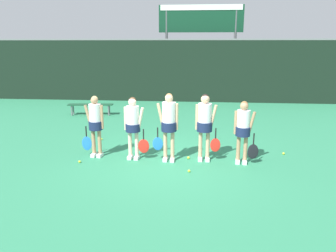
# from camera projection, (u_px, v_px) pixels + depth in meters

# --- Properties ---
(ground_plane) EXTENTS (140.00, 140.00, 0.00)m
(ground_plane) POSITION_uv_depth(u_px,v_px,m) (168.00, 159.00, 8.83)
(ground_plane) COLOR #2D7F56
(fence_windscreen) EXTENTS (60.00, 0.08, 3.26)m
(fence_windscreen) POSITION_uv_depth(u_px,v_px,m) (184.00, 71.00, 17.07)
(fence_windscreen) COLOR black
(fence_windscreen) RESTS_ON ground_plane
(scoreboard) EXTENTS (4.44, 0.15, 4.97)m
(scoreboard) POSITION_uv_depth(u_px,v_px,m) (201.00, 26.00, 17.22)
(scoreboard) COLOR #515156
(scoreboard) RESTS_ON ground_plane
(bench_courtside) EXTENTS (1.96, 0.54, 0.48)m
(bench_courtside) POSITION_uv_depth(u_px,v_px,m) (91.00, 106.00, 14.16)
(bench_courtside) COLOR #19472D
(bench_courtside) RESTS_ON ground_plane
(player_0) EXTENTS (0.65, 0.37, 1.69)m
(player_0) POSITION_uv_depth(u_px,v_px,m) (95.00, 122.00, 8.84)
(player_0) COLOR tan
(player_0) RESTS_ON ground_plane
(player_1) EXTENTS (0.67, 0.39, 1.68)m
(player_1) POSITION_uv_depth(u_px,v_px,m) (133.00, 123.00, 8.65)
(player_1) COLOR beige
(player_1) RESTS_ON ground_plane
(player_2) EXTENTS (0.68, 0.40, 1.81)m
(player_2) POSITION_uv_depth(u_px,v_px,m) (169.00, 121.00, 8.48)
(player_2) COLOR tan
(player_2) RESTS_ON ground_plane
(player_3) EXTENTS (0.67, 0.40, 1.79)m
(player_3) POSITION_uv_depth(u_px,v_px,m) (205.00, 121.00, 8.50)
(player_3) COLOR tan
(player_3) RESTS_ON ground_plane
(player_4) EXTENTS (0.65, 0.37, 1.64)m
(player_4) POSITION_uv_depth(u_px,v_px,m) (243.00, 127.00, 8.34)
(player_4) COLOR tan
(player_4) RESTS_ON ground_plane
(tennis_ball_0) EXTENTS (0.07, 0.07, 0.07)m
(tennis_ball_0) POSITION_uv_depth(u_px,v_px,m) (284.00, 153.00, 9.21)
(tennis_ball_0) COLOR #CCE033
(tennis_ball_0) RESTS_ON ground_plane
(tennis_ball_1) EXTENTS (0.07, 0.07, 0.07)m
(tennis_ball_1) POSITION_uv_depth(u_px,v_px,m) (188.00, 158.00, 8.86)
(tennis_ball_1) COLOR #CCE033
(tennis_ball_1) RESTS_ON ground_plane
(tennis_ball_2) EXTENTS (0.07, 0.07, 0.07)m
(tennis_ball_2) POSITION_uv_depth(u_px,v_px,m) (80.00, 162.00, 8.57)
(tennis_ball_2) COLOR #CCE033
(tennis_ball_2) RESTS_ON ground_plane
(tennis_ball_3) EXTENTS (0.07, 0.07, 0.07)m
(tennis_ball_3) POSITION_uv_depth(u_px,v_px,m) (189.00, 171.00, 7.95)
(tennis_ball_3) COLOR #CCE033
(tennis_ball_3) RESTS_ON ground_plane
(tennis_ball_4) EXTENTS (0.06, 0.06, 0.06)m
(tennis_ball_4) POSITION_uv_depth(u_px,v_px,m) (101.00, 139.00, 10.58)
(tennis_ball_4) COLOR #CCE033
(tennis_ball_4) RESTS_ON ground_plane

